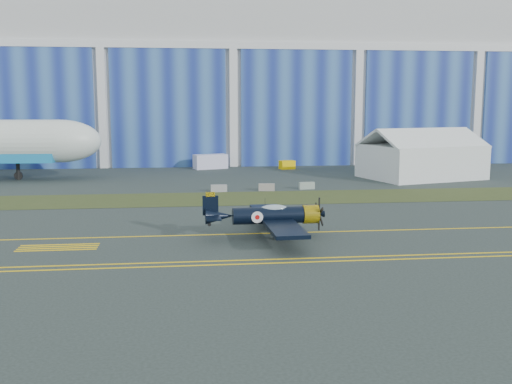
{
  "coord_description": "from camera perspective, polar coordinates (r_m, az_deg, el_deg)",
  "views": [
    {
      "loc": [
        -8.14,
        -54.07,
        10.91
      ],
      "look_at": [
        -1.54,
        2.49,
        2.43
      ],
      "focal_mm": 42.0,
      "sensor_mm": 36.0,
      "label": 1
    }
  ],
  "objects": [
    {
      "name": "grass_median",
      "position": [
        69.42,
        0.17,
        -0.56
      ],
      "size": [
        260.0,
        10.0,
        0.02
      ],
      "primitive_type": "cube",
      "color": "#475128",
      "rests_on": "ground"
    },
    {
      "name": "barrier_b",
      "position": [
        75.07,
        1.02,
        0.46
      ],
      "size": [
        2.07,
        0.9,
        0.9
      ],
      "primitive_type": "cube",
      "rotation": [
        0.0,
        0.0,
        -0.15
      ],
      "color": "gray",
      "rests_on": "ground"
    },
    {
      "name": "barrier_a",
      "position": [
        74.22,
        -3.56,
        0.35
      ],
      "size": [
        2.0,
        0.61,
        0.9
      ],
      "primitive_type": "cube",
      "rotation": [
        0.0,
        0.0,
        0.0
      ],
      "color": "gray",
      "rests_on": "ground"
    },
    {
      "name": "edge_line_near",
      "position": [
        41.85,
        4.83,
        -6.66
      ],
      "size": [
        80.0,
        0.2,
        0.02
      ],
      "primitive_type": "cube",
      "color": "yellow",
      "rests_on": "ground"
    },
    {
      "name": "hangar",
      "position": [
        126.19,
        -3.0,
        10.29
      ],
      "size": [
        220.0,
        45.7,
        30.0
      ],
      "color": "silver",
      "rests_on": "ground"
    },
    {
      "name": "warbird",
      "position": [
        48.87,
        1.22,
        -2.24
      ],
      "size": [
        11.64,
        13.89,
        4.02
      ],
      "rotation": [
        0.0,
        0.0,
        0.03
      ],
      "color": "black",
      "rests_on": "ground"
    },
    {
      "name": "barrier_c",
      "position": [
        76.8,
        4.85,
        0.61
      ],
      "size": [
        2.05,
        0.81,
        0.9
      ],
      "primitive_type": "cube",
      "rotation": [
        0.0,
        0.0,
        0.11
      ],
      "color": "gray",
      "rests_on": "ground"
    },
    {
      "name": "taxiway_centreline",
      "position": [
        50.92,
        2.71,
        -3.9
      ],
      "size": [
        200.0,
        0.2,
        0.02
      ],
      "primitive_type": "cube",
      "color": "yellow",
      "rests_on": "ground"
    },
    {
      "name": "tent",
      "position": [
        90.97,
        15.48,
        3.6
      ],
      "size": [
        18.37,
        15.43,
        7.36
      ],
      "rotation": [
        0.0,
        0.0,
        0.27
      ],
      "color": "white",
      "rests_on": "ground"
    },
    {
      "name": "shipping_container",
      "position": [
        100.64,
        -4.36,
        2.91
      ],
      "size": [
        5.95,
        3.85,
        2.4
      ],
      "primitive_type": "cube",
      "rotation": [
        0.0,
        0.0,
        0.32
      ],
      "color": "silver",
      "rests_on": "ground"
    },
    {
      "name": "edge_line_far",
      "position": [
        42.79,
        4.57,
        -6.32
      ],
      "size": [
        80.0,
        0.2,
        0.02
      ],
      "primitive_type": "cube",
      "color": "yellow",
      "rests_on": "ground"
    },
    {
      "name": "hold_short_ladder",
      "position": [
        48.26,
        -18.33,
        -5.02
      ],
      "size": [
        6.0,
        2.4,
        0.02
      ],
      "primitive_type": null,
      "color": "yellow",
      "rests_on": "ground"
    },
    {
      "name": "ground",
      "position": [
        55.76,
        1.88,
        -2.82
      ],
      "size": [
        260.0,
        260.0,
        0.0
      ],
      "primitive_type": "plane",
      "color": "#2F3A38",
      "rests_on": "ground"
    },
    {
      "name": "tug",
      "position": [
        100.06,
        2.98,
        2.6
      ],
      "size": [
        2.74,
        2.09,
        1.42
      ],
      "primitive_type": "cube",
      "rotation": [
        0.0,
        0.0,
        0.26
      ],
      "color": "yellow",
      "rests_on": "ground"
    }
  ]
}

